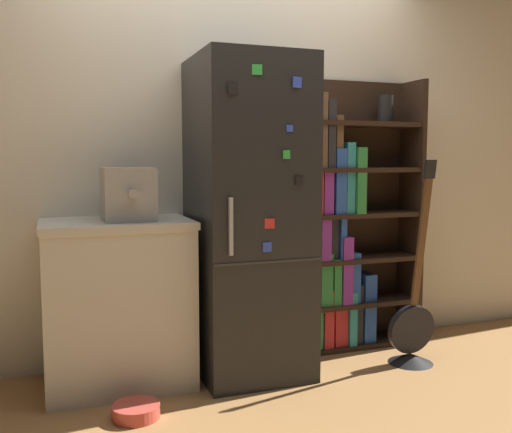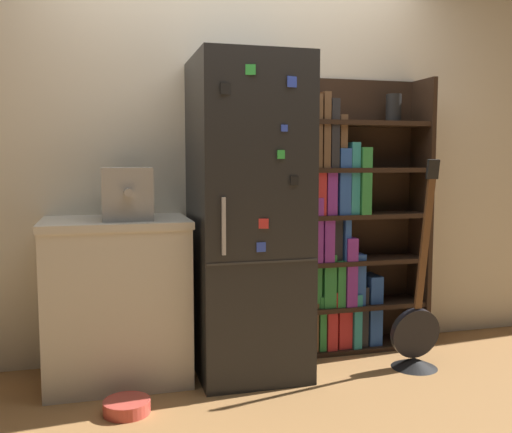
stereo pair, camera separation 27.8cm
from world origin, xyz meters
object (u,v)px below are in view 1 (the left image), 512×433
refrigerator (248,217)px  pet_bowl (136,410)px  bookshelf (342,228)px  guitar (412,335)px  espresso_machine (128,194)px

refrigerator → pet_bowl: size_ratio=7.83×
bookshelf → guitar: size_ratio=1.42×
refrigerator → bookshelf: refrigerator is taller
refrigerator → espresso_machine: 0.70m
bookshelf → espresso_machine: bookshelf is taller
guitar → espresso_machine: bearing=171.1°
refrigerator → espresso_machine: bearing=178.4°
refrigerator → espresso_machine: size_ratio=4.85×
refrigerator → pet_bowl: 1.21m
bookshelf → espresso_machine: 1.46m
guitar → pet_bowl: size_ratio=5.36×
espresso_machine → pet_bowl: espresso_machine is taller
guitar → pet_bowl: bearing=-174.1°
espresso_machine → guitar: 1.90m
guitar → pet_bowl: (-1.71, -0.18, -0.14)m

